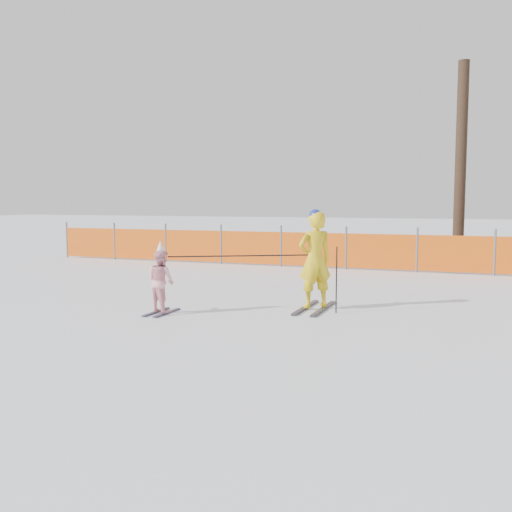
# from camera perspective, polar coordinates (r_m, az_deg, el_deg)

# --- Properties ---
(ground) EXTENTS (120.00, 120.00, 0.00)m
(ground) POSITION_cam_1_polar(r_m,az_deg,el_deg) (9.85, -1.06, -6.06)
(ground) COLOR white
(ground) RESTS_ON ground
(adult) EXTENTS (0.76, 1.50, 1.83)m
(adult) POSITION_cam_1_polar(r_m,az_deg,el_deg) (10.42, 5.91, -0.37)
(adult) COLOR black
(adult) RESTS_ON ground
(child) EXTENTS (0.65, 0.84, 1.29)m
(child) POSITION_cam_1_polar(r_m,az_deg,el_deg) (10.16, -9.48, -2.41)
(child) COLOR black
(child) RESTS_ON ground
(ski_poles) EXTENTS (2.78, 1.25, 1.18)m
(ski_poles) POSITION_cam_1_polar(r_m,az_deg,el_deg) (10.14, 1.40, -0.75)
(ski_poles) COLOR black
(ski_poles) RESTS_ON ground
(safety_fence) EXTENTS (16.84, 0.06, 1.25)m
(safety_fence) POSITION_cam_1_polar(r_m,az_deg,el_deg) (17.21, 3.67, 0.75)
(safety_fence) COLOR #595960
(safety_fence) RESTS_ON ground
(tree_trunks) EXTENTS (2.90, 0.71, 6.21)m
(tree_trunks) POSITION_cam_1_polar(r_m,az_deg,el_deg) (18.83, 22.04, 8.18)
(tree_trunks) COLOR #322216
(tree_trunks) RESTS_ON ground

